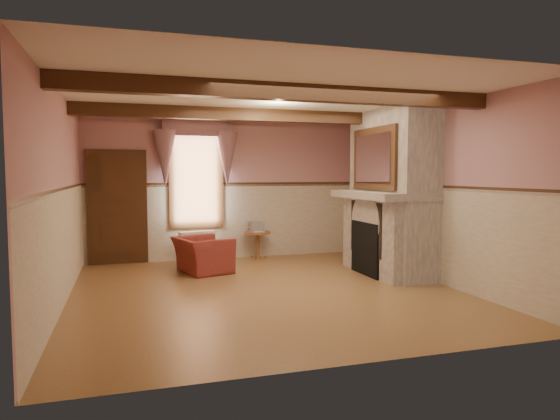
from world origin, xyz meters
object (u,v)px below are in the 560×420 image
object	(u,v)px
radiator	(197,247)
mantel_clock	(367,185)
bowl	(388,189)
oil_lamp	(374,183)
side_table	(257,245)
armchair	(203,255)

from	to	relation	value
radiator	mantel_clock	size ratio (longest dim) A/B	2.92
bowl	oil_lamp	world-z (taller)	oil_lamp
bowl	mantel_clock	size ratio (longest dim) A/B	1.29
side_table	radiator	bearing A→B (deg)	180.00
mantel_clock	oil_lamp	size ratio (longest dim) A/B	0.86
bowl	mantel_clock	world-z (taller)	mantel_clock
mantel_clock	radiator	bearing A→B (deg)	152.44
armchair	radiator	xyz separation A→B (m)	(0.05, 1.09, -0.01)
radiator	oil_lamp	size ratio (longest dim) A/B	2.50
side_table	radiator	size ratio (longest dim) A/B	0.79
side_table	oil_lamp	xyz separation A→B (m)	(1.66, -1.79, 1.29)
bowl	armchair	bearing A→B (deg)	157.84
side_table	radiator	distance (m)	1.21
bowl	oil_lamp	bearing A→B (deg)	90.00
mantel_clock	oil_lamp	bearing A→B (deg)	-90.00
side_table	bowl	bearing A→B (deg)	-53.84
bowl	radiator	bearing A→B (deg)	141.64
armchair	oil_lamp	bearing A→B (deg)	-119.47
armchair	mantel_clock	world-z (taller)	mantel_clock
side_table	radiator	world-z (taller)	radiator
side_table	mantel_clock	size ratio (longest dim) A/B	2.29
armchair	side_table	xyz separation A→B (m)	(1.26, 1.09, -0.03)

